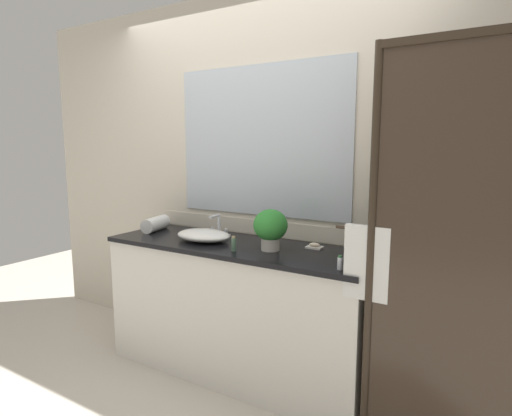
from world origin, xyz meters
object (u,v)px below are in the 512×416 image
at_px(amenity_bottle_shampoo, 340,263).
at_px(soap_dish, 315,246).
at_px(sink_basin, 204,235).
at_px(amenity_bottle_lotion, 352,249).
at_px(faucet, 218,229).
at_px(amenity_bottle_conditioner, 234,244).
at_px(rolled_towel_near_edge, 156,224).
at_px(potted_plant, 270,227).

bearing_deg(amenity_bottle_shampoo, soap_dish, 129.13).
distance_m(sink_basin, amenity_bottle_lotion, 1.00).
bearing_deg(faucet, amenity_bottle_conditioner, -42.14).
distance_m(faucet, amenity_bottle_lotion, 1.00).
distance_m(amenity_bottle_lotion, rolled_towel_near_edge, 1.51).
distance_m(soap_dish, amenity_bottle_shampoo, 0.46).
bearing_deg(faucet, amenity_bottle_lotion, -3.62).
distance_m(potted_plant, rolled_towel_near_edge, 1.04).
height_order(sink_basin, amenity_bottle_shampoo, sink_basin).
height_order(potted_plant, amenity_bottle_shampoo, potted_plant).
height_order(faucet, amenity_bottle_conditioner, faucet).
height_order(sink_basin, rolled_towel_near_edge, rolled_towel_near_edge).
bearing_deg(sink_basin, potted_plant, 0.81).
relative_size(amenity_bottle_conditioner, amenity_bottle_lotion, 0.91).
relative_size(sink_basin, faucet, 2.31).
distance_m(sink_basin, soap_dish, 0.75).
bearing_deg(faucet, potted_plant, -17.93).
distance_m(sink_basin, amenity_bottle_shampoo, 1.03).
xyz_separation_m(potted_plant, soap_dish, (0.22, 0.18, -0.13)).
relative_size(potted_plant, soap_dish, 2.55).
xyz_separation_m(potted_plant, amenity_bottle_lotion, (0.48, 0.10, -0.10)).
xyz_separation_m(amenity_bottle_lotion, amenity_bottle_shampoo, (0.02, -0.27, -0.01)).
bearing_deg(rolled_towel_near_edge, soap_dish, 4.96).
relative_size(amenity_bottle_lotion, amenity_bottle_shampoo, 1.33).
height_order(sink_basin, amenity_bottle_conditioner, amenity_bottle_conditioner).
distance_m(potted_plant, amenity_bottle_shampoo, 0.54).
bearing_deg(sink_basin, amenity_bottle_lotion, 6.30).
distance_m(faucet, potted_plant, 0.55).
bearing_deg(soap_dish, sink_basin, -165.32).
height_order(amenity_bottle_conditioner, rolled_towel_near_edge, rolled_towel_near_edge).
height_order(sink_basin, faucet, faucet).
relative_size(faucet, amenity_bottle_lotion, 1.68).
xyz_separation_m(amenity_bottle_conditioner, amenity_bottle_shampoo, (0.69, -0.04, -0.01)).
bearing_deg(faucet, soap_dish, 1.40).
relative_size(sink_basin, amenity_bottle_conditioner, 4.24).
height_order(amenity_bottle_conditioner, amenity_bottle_shampoo, amenity_bottle_conditioner).
bearing_deg(faucet, amenity_bottle_shampoo, -18.35).
height_order(sink_basin, soap_dish, sink_basin).
xyz_separation_m(soap_dish, amenity_bottle_shampoo, (0.29, -0.35, 0.02)).
bearing_deg(rolled_towel_near_edge, sink_basin, -9.02).
bearing_deg(sink_basin, amenity_bottle_shampoo, -9.17).
bearing_deg(potted_plant, amenity_bottle_conditioner, -144.38).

